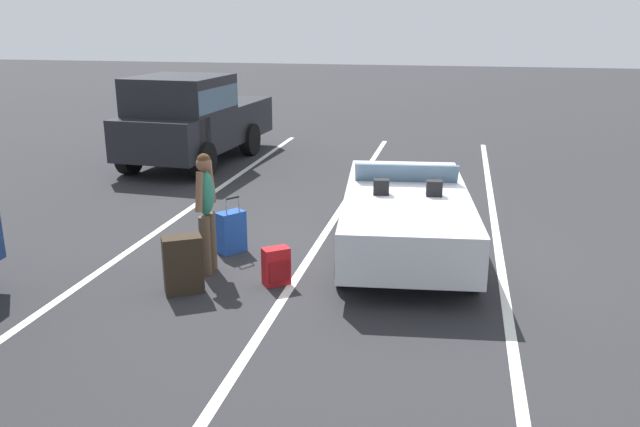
# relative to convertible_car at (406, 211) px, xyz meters

# --- Properties ---
(ground_plane) EXTENTS (80.00, 80.00, 0.00)m
(ground_plane) POSITION_rel_convertible_car_xyz_m (-0.21, -0.02, -0.59)
(ground_plane) COLOR #28282B
(lot_line_near) EXTENTS (18.00, 0.12, 0.01)m
(lot_line_near) POSITION_rel_convertible_car_xyz_m (-0.21, -1.39, -0.59)
(lot_line_near) COLOR silver
(lot_line_near) RESTS_ON ground_plane
(lot_line_mid) EXTENTS (18.00, 0.12, 0.01)m
(lot_line_mid) POSITION_rel_convertible_car_xyz_m (-0.21, 1.31, -0.59)
(lot_line_mid) COLOR silver
(lot_line_mid) RESTS_ON ground_plane
(lot_line_far) EXTENTS (18.00, 0.12, 0.01)m
(lot_line_far) POSITION_rel_convertible_car_xyz_m (-0.21, 4.01, -0.59)
(lot_line_far) COLOR silver
(lot_line_far) RESTS_ON ground_plane
(convertible_car) EXTENTS (4.31, 2.20, 1.24)m
(convertible_car) POSITION_rel_convertible_car_xyz_m (0.00, 0.00, 0.00)
(convertible_car) COLOR silver
(convertible_car) RESTS_ON ground_plane
(suitcase_large_black) EXTENTS (0.48, 0.56, 0.74)m
(suitcase_large_black) POSITION_rel_convertible_car_xyz_m (-2.23, 2.59, -0.22)
(suitcase_large_black) COLOR #2D2319
(suitcase_large_black) RESTS_ON ground_plane
(suitcase_medium_bright) EXTENTS (0.46, 0.43, 0.86)m
(suitcase_medium_bright) POSITION_rel_convertible_car_xyz_m (-0.70, 2.50, -0.28)
(suitcase_medium_bright) COLOR #1E479E
(suitcase_medium_bright) RESTS_ON ground_plane
(suitcase_small_carryon) EXTENTS (0.36, 0.39, 0.50)m
(suitcase_small_carryon) POSITION_rel_convertible_car_xyz_m (-1.75, 1.51, -0.34)
(suitcase_small_carryon) COLOR red
(suitcase_small_carryon) RESTS_ON ground_plane
(traveler_person) EXTENTS (0.60, 0.22, 1.65)m
(traveler_person) POSITION_rel_convertible_car_xyz_m (-1.53, 2.52, 0.34)
(traveler_person) COLOR #4C3F2D
(traveler_person) RESTS_ON ground_plane
(parked_pickup_truck_far) EXTENTS (5.11, 2.30, 2.10)m
(parked_pickup_truck_far) POSITION_rel_convertible_car_xyz_m (4.86, 5.42, 0.52)
(parked_pickup_truck_far) COLOR black
(parked_pickup_truck_far) RESTS_ON ground_plane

